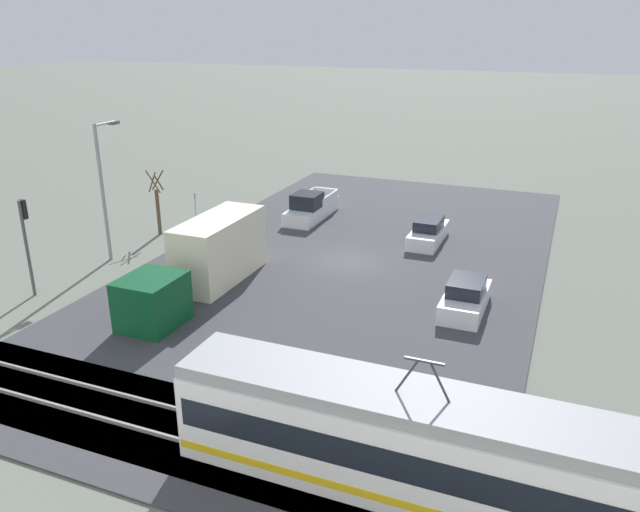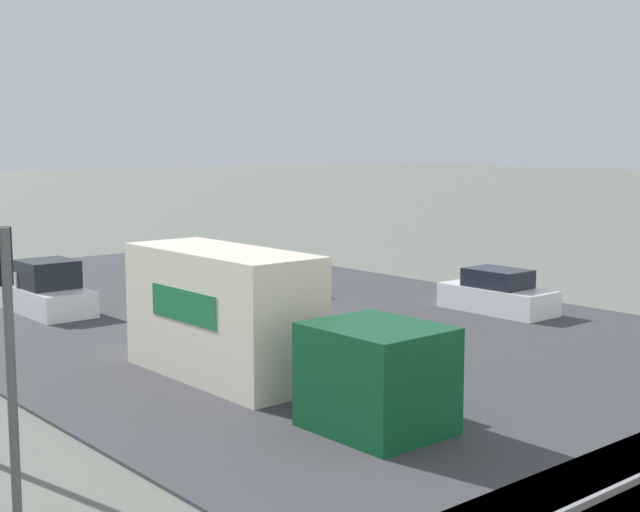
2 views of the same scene
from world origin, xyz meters
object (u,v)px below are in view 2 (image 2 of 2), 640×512
Objects in this scene: sedan_car_0 at (497,294)px; traffic_light_pole at (7,332)px; box_truck at (254,327)px; pickup_truck at (40,291)px; sedan_car_1 at (263,276)px.

traffic_light_pole is at bearing -163.28° from sedan_car_0.
sedan_car_0 is at bearing -169.43° from box_truck.
pickup_truck is 1.35× the size of sedan_car_0.
traffic_light_pole is (20.38, 6.12, 2.47)m from sedan_car_0.
sedan_car_0 is (-12.58, 11.07, -0.08)m from pickup_truck.
pickup_truck is (-0.12, -13.44, -0.83)m from box_truck.
sedan_car_0 is 9.88m from sedan_car_1.
sedan_car_1 is (3.85, -9.10, -0.02)m from sedan_car_0.
traffic_light_pole is (7.68, 3.75, 1.56)m from box_truck.
sedan_car_1 is (-8.85, -11.47, -0.93)m from box_truck.
pickup_truck is 8.95m from sedan_car_1.
box_truck is at bearing 52.34° from sedan_car_1.
box_truck is at bearing 89.48° from pickup_truck.
box_truck is 8.69m from traffic_light_pole.
sedan_car_1 is (-8.73, 1.96, -0.10)m from pickup_truck.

